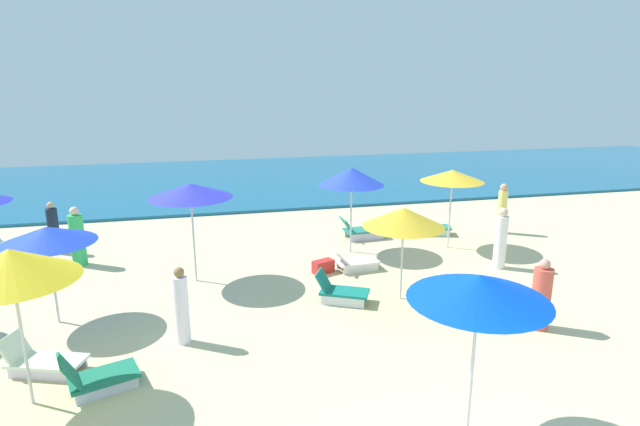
{
  "coord_description": "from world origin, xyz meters",
  "views": [
    {
      "loc": [
        -3.01,
        -3.22,
        5.15
      ],
      "look_at": [
        0.38,
        11.08,
        1.28
      ],
      "focal_mm": 28.47,
      "sensor_mm": 36.0,
      "label": 1
    }
  ],
  "objects_px": {
    "lounge_chair_4_0": "(97,377)",
    "umbrella_7": "(352,176)",
    "umbrella_9": "(452,176)",
    "beach_ball_2": "(367,228)",
    "beachgoer_6": "(54,229)",
    "beachgoer_3": "(501,240)",
    "lounge_chair_1_0": "(449,296)",
    "beachgoer_1": "(77,238)",
    "umbrella_4": "(10,265)",
    "umbrella_6": "(479,288)",
    "lounge_chair_9_0": "(431,227)",
    "beachgoer_0": "(182,307)",
    "umbrella_0": "(190,191)",
    "umbrella_1": "(404,217)",
    "lounge_chair_7_0": "(361,230)",
    "umbrella_8": "(47,235)",
    "lounge_chair_1_1": "(340,291)",
    "beachgoer_7": "(541,297)",
    "lounge_chair_2_0": "(6,244)",
    "lounge_chair_4_1": "(42,360)",
    "beachgoer_2": "(502,209)",
    "cooler_box_0": "(323,267)",
    "lounge_chair_7_1": "(353,261)"
  },
  "relations": [
    {
      "from": "beachgoer_3",
      "to": "beach_ball_2",
      "type": "relative_size",
      "value": 5.15
    },
    {
      "from": "umbrella_1",
      "to": "cooler_box_0",
      "type": "bearing_deg",
      "value": 124.17
    },
    {
      "from": "beachgoer_6",
      "to": "beachgoer_3",
      "type": "bearing_deg",
      "value": -97.0
    },
    {
      "from": "lounge_chair_1_1",
      "to": "umbrella_7",
      "type": "height_order",
      "value": "umbrella_7"
    },
    {
      "from": "umbrella_4",
      "to": "beach_ball_2",
      "type": "bearing_deg",
      "value": 43.07
    },
    {
      "from": "lounge_chair_4_1",
      "to": "umbrella_8",
      "type": "distance_m",
      "value": 2.73
    },
    {
      "from": "umbrella_6",
      "to": "lounge_chair_9_0",
      "type": "bearing_deg",
      "value": 67.63
    },
    {
      "from": "umbrella_4",
      "to": "beachgoer_2",
      "type": "xyz_separation_m",
      "value": [
        12.89,
        6.81,
        -1.58
      ]
    },
    {
      "from": "lounge_chair_2_0",
      "to": "beachgoer_3",
      "type": "xyz_separation_m",
      "value": [
        14.01,
        -4.69,
        0.55
      ]
    },
    {
      "from": "umbrella_1",
      "to": "umbrella_8",
      "type": "height_order",
      "value": "umbrella_1"
    },
    {
      "from": "lounge_chair_1_0",
      "to": "lounge_chair_1_1",
      "type": "bearing_deg",
      "value": 81.59
    },
    {
      "from": "lounge_chair_4_1",
      "to": "beachgoer_0",
      "type": "distance_m",
      "value": 2.58
    },
    {
      "from": "lounge_chair_4_0",
      "to": "umbrella_7",
      "type": "distance_m",
      "value": 8.9
    },
    {
      "from": "umbrella_0",
      "to": "lounge_chair_4_0",
      "type": "distance_m",
      "value": 5.38
    },
    {
      "from": "beachgoer_1",
      "to": "beach_ball_2",
      "type": "bearing_deg",
      "value": -95.21
    },
    {
      "from": "umbrella_6",
      "to": "umbrella_9",
      "type": "xyz_separation_m",
      "value": [
        3.81,
        8.08,
        -0.06
      ]
    },
    {
      "from": "umbrella_6",
      "to": "lounge_chair_7_1",
      "type": "height_order",
      "value": "umbrella_6"
    },
    {
      "from": "lounge_chair_1_0",
      "to": "lounge_chair_4_1",
      "type": "relative_size",
      "value": 0.89
    },
    {
      "from": "beachgoer_3",
      "to": "umbrella_4",
      "type": "bearing_deg",
      "value": 178.2
    },
    {
      "from": "umbrella_6",
      "to": "umbrella_4",
      "type": "bearing_deg",
      "value": 160.6
    },
    {
      "from": "umbrella_9",
      "to": "lounge_chair_9_0",
      "type": "relative_size",
      "value": 1.85
    },
    {
      "from": "umbrella_4",
      "to": "beach_ball_2",
      "type": "relative_size",
      "value": 7.87
    },
    {
      "from": "umbrella_4",
      "to": "lounge_chair_4_1",
      "type": "bearing_deg",
      "value": 95.82
    },
    {
      "from": "lounge_chair_1_0",
      "to": "beachgoer_1",
      "type": "distance_m",
      "value": 10.28
    },
    {
      "from": "umbrella_4",
      "to": "beachgoer_6",
      "type": "bearing_deg",
      "value": 100.97
    },
    {
      "from": "lounge_chair_1_0",
      "to": "umbrella_9",
      "type": "distance_m",
      "value": 4.85
    },
    {
      "from": "umbrella_0",
      "to": "beachgoer_0",
      "type": "height_order",
      "value": "umbrella_0"
    },
    {
      "from": "lounge_chair_4_0",
      "to": "umbrella_9",
      "type": "bearing_deg",
      "value": -78.41
    },
    {
      "from": "lounge_chair_4_1",
      "to": "umbrella_9",
      "type": "bearing_deg",
      "value": -45.16
    },
    {
      "from": "umbrella_0",
      "to": "beachgoer_6",
      "type": "relative_size",
      "value": 1.65
    },
    {
      "from": "umbrella_4",
      "to": "lounge_chair_4_1",
      "type": "height_order",
      "value": "umbrella_4"
    },
    {
      "from": "umbrella_1",
      "to": "lounge_chair_1_0",
      "type": "bearing_deg",
      "value": -32.84
    },
    {
      "from": "lounge_chair_9_0",
      "to": "umbrella_0",
      "type": "bearing_deg",
      "value": 125.13
    },
    {
      "from": "umbrella_0",
      "to": "lounge_chair_9_0",
      "type": "distance_m",
      "value": 8.51
    },
    {
      "from": "beachgoer_0",
      "to": "beach_ball_2",
      "type": "relative_size",
      "value": 4.76
    },
    {
      "from": "umbrella_1",
      "to": "lounge_chair_4_1",
      "type": "height_order",
      "value": "umbrella_1"
    },
    {
      "from": "lounge_chair_7_0",
      "to": "umbrella_8",
      "type": "distance_m",
      "value": 9.49
    },
    {
      "from": "lounge_chair_4_0",
      "to": "beachgoer_3",
      "type": "distance_m",
      "value": 10.63
    },
    {
      "from": "beachgoer_0",
      "to": "beachgoer_7",
      "type": "bearing_deg",
      "value": -133.96
    },
    {
      "from": "beachgoer_3",
      "to": "beachgoer_7",
      "type": "height_order",
      "value": "beachgoer_3"
    },
    {
      "from": "umbrella_8",
      "to": "umbrella_1",
      "type": "bearing_deg",
      "value": -4.2
    },
    {
      "from": "lounge_chair_1_1",
      "to": "beachgoer_7",
      "type": "relative_size",
      "value": 0.88
    },
    {
      "from": "beachgoer_1",
      "to": "beach_ball_2",
      "type": "height_order",
      "value": "beachgoer_1"
    },
    {
      "from": "umbrella_9",
      "to": "beach_ball_2",
      "type": "distance_m",
      "value": 3.58
    },
    {
      "from": "lounge_chair_2_0",
      "to": "lounge_chair_4_1",
      "type": "xyz_separation_m",
      "value": [
        2.97,
        -7.52,
        -0.04
      ]
    },
    {
      "from": "umbrella_4",
      "to": "umbrella_7",
      "type": "xyz_separation_m",
      "value": [
        7.26,
        6.09,
        -0.05
      ]
    },
    {
      "from": "umbrella_1",
      "to": "beach_ball_2",
      "type": "distance_m",
      "value": 5.75
    },
    {
      "from": "beach_ball_2",
      "to": "beachgoer_3",
      "type": "bearing_deg",
      "value": -57.62
    },
    {
      "from": "lounge_chair_1_0",
      "to": "lounge_chair_7_0",
      "type": "xyz_separation_m",
      "value": [
        -0.41,
        5.44,
        0.07
      ]
    },
    {
      "from": "umbrella_6",
      "to": "lounge_chair_1_0",
      "type": "bearing_deg",
      "value": 66.34
    }
  ]
}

